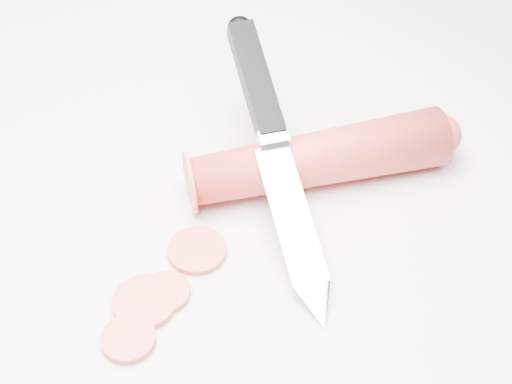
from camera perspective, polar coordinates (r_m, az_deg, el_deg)
The scene contains 7 objects.
ground at distance 0.48m, azimuth -1.29°, elevation -4.82°, with size 2.40×2.40×0.00m, color white.
carrot at distance 0.52m, azimuth 5.03°, elevation 2.69°, with size 0.04×0.04×0.19m, color red.
carrot_slice_1 at distance 0.46m, azimuth -7.21°, elevation -7.96°, with size 0.03×0.03×0.01m, color #E74C3F.
carrot_slice_2 at distance 0.46m, azimuth -8.89°, elevation -8.71°, with size 0.04×0.04×0.01m, color #E74C3F.
carrot_slice_3 at distance 0.45m, azimuth -10.16°, elevation -11.51°, with size 0.03×0.03×0.01m, color #E74C3F.
carrot_slice_4 at distance 0.48m, azimuth -4.73°, elevation -4.69°, with size 0.04×0.04×0.01m, color #E74C3F.
kitchen_knife at distance 0.48m, azimuth 1.82°, elevation 3.06°, with size 0.20×0.17×0.09m, color silver, non-canonical shape.
Camera 1 is at (0.18, -0.24, 0.37)m, focal length 50.00 mm.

